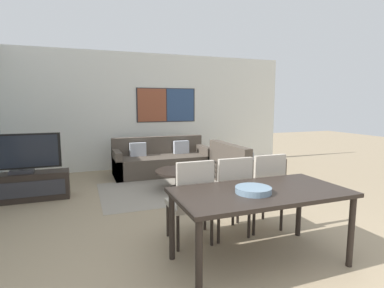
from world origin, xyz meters
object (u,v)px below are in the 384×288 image
object	(u,v)px
television	(20,154)
sofa_side	(241,171)
dining_table	(260,198)
dining_chair_left	(192,198)
dining_chair_centre	(230,193)
tv_console	(23,187)
dining_chair_right	(264,188)
fruit_bowl	(253,190)
sofa_main	(161,162)
coffee_table	(180,175)

from	to	relation	value
television	sofa_side	world-z (taller)	television
sofa_side	dining_table	bearing A→B (deg)	153.76
dining_chair_left	dining_table	bearing A→B (deg)	-51.36
dining_chair_centre	tv_console	bearing A→B (deg)	136.99
sofa_side	dining_chair_right	world-z (taller)	dining_chair_right
dining_chair_centre	fruit_bowl	bearing A→B (deg)	-99.61
dining_table	sofa_side	bearing A→B (deg)	63.76
dining_table	dining_chair_left	bearing A→B (deg)	128.64
sofa_side	dining_chair_right	size ratio (longest dim) A/B	1.50
sofa_side	dining_chair_left	size ratio (longest dim) A/B	1.50
sofa_main	dining_table	world-z (taller)	sofa_main
television	fruit_bowl	distance (m)	3.93
television	dining_table	xyz separation A→B (m)	(2.56, -3.03, -0.11)
tv_console	dining_table	world-z (taller)	dining_table
sofa_side	fruit_bowl	world-z (taller)	sofa_side
sofa_main	dining_table	bearing A→B (deg)	-90.92
sofa_main	dining_chair_centre	world-z (taller)	dining_chair_centre
television	dining_table	distance (m)	3.97
coffee_table	tv_console	bearing A→B (deg)	174.27
sofa_side	dining_chair_right	distance (m)	2.17
dining_chair_centre	dining_chair_right	world-z (taller)	same
television	dining_table	size ratio (longest dim) A/B	0.71
tv_console	fruit_bowl	size ratio (longest dim) A/B	4.13
television	sofa_main	xyz separation A→B (m)	(2.63, 1.09, -0.51)
dining_chair_centre	sofa_side	bearing A→B (deg)	57.09
television	dining_chair_centre	bearing A→B (deg)	-43.02
coffee_table	dining_chair_left	xyz separation A→B (m)	(-0.56, -2.15, 0.27)
dining_chair_centre	fruit_bowl	xyz separation A→B (m)	(-0.12, -0.69, 0.24)
dining_table	dining_chair_right	bearing A→B (deg)	53.85
sofa_main	dining_chair_right	xyz separation A→B (m)	(0.43, -3.44, 0.27)
sofa_main	fruit_bowl	xyz separation A→B (m)	(-0.18, -4.17, 0.51)
tv_console	sofa_main	distance (m)	2.85
sofa_side	coffee_table	distance (m)	1.25
sofa_side	dining_table	distance (m)	3.00
sofa_main	coffee_table	distance (m)	1.35
dining_chair_right	dining_chair_left	bearing A→B (deg)	-176.62
dining_table	sofa_main	bearing A→B (deg)	89.08
dining_chair_right	coffee_table	bearing A→B (deg)	101.57
coffee_table	fruit_bowl	bearing A→B (deg)	-93.70
tv_console	television	size ratio (longest dim) A/B	1.17
dining_chair_right	tv_console	bearing A→B (deg)	142.43
sofa_main	dining_table	distance (m)	4.14
fruit_bowl	dining_table	bearing A→B (deg)	23.49
dining_chair_left	dining_chair_centre	bearing A→B (deg)	2.10
sofa_main	sofa_side	xyz separation A→B (m)	(1.25, -1.45, -0.00)
tv_console	dining_chair_left	size ratio (longest dim) A/B	1.45
dining_chair_right	sofa_side	bearing A→B (deg)	67.60
sofa_main	dining_chair_left	bearing A→B (deg)	-99.08
dining_table	dining_chair_left	world-z (taller)	dining_chair_left
tv_console	dining_chair_right	xyz separation A→B (m)	(3.06, -2.35, 0.31)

